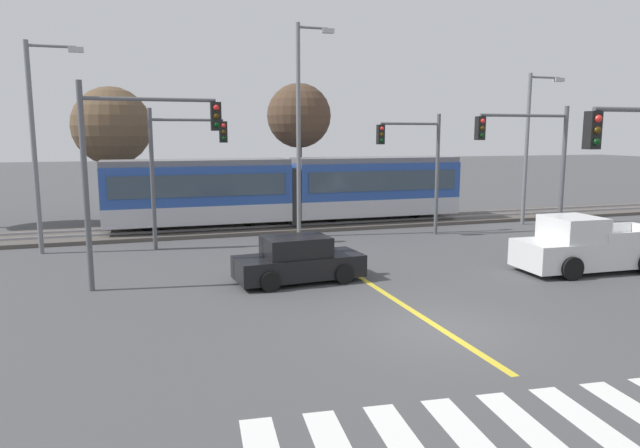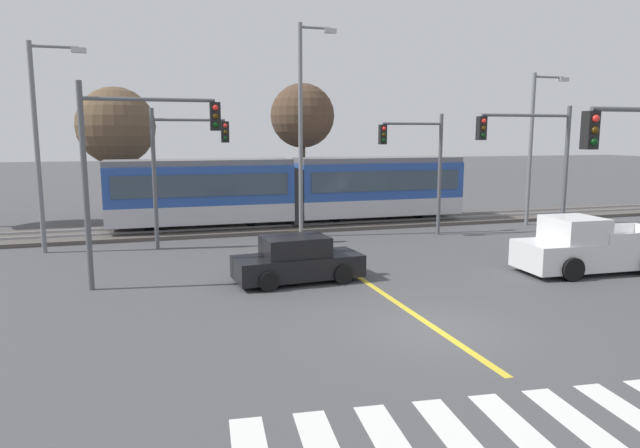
{
  "view_description": "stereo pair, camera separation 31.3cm",
  "coord_description": "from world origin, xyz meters",
  "px_view_note": "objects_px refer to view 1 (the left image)",
  "views": [
    {
      "loc": [
        -7.07,
        -12.09,
        4.83
      ],
      "look_at": [
        -0.82,
        7.44,
        1.6
      ],
      "focal_mm": 32.0,
      "sensor_mm": 36.0,
      "label": 1
    },
    {
      "loc": [
        -6.77,
        -12.19,
        4.83
      ],
      "look_at": [
        -0.82,
        7.44,
        1.6
      ],
      "focal_mm": 32.0,
      "sensor_mm": 36.0,
      "label": 2
    }
  ],
  "objects_px": {
    "traffic_light_mid_right": "(534,156)",
    "bare_tree_west": "(112,126)",
    "bare_tree_east": "(299,116)",
    "sedan_crossing": "(298,261)",
    "traffic_light_far_left": "(178,158)",
    "traffic_light_mid_left": "(132,154)",
    "light_rail_tram": "(290,188)",
    "traffic_light_far_right": "(417,157)",
    "street_lamp_centre": "(301,121)",
    "pickup_truck": "(587,248)",
    "street_lamp_east": "(530,139)",
    "street_lamp_west": "(38,135)"
  },
  "relations": [
    {
      "from": "bare_tree_east",
      "to": "street_lamp_centre",
      "type": "bearing_deg",
      "value": -104.81
    },
    {
      "from": "traffic_light_far_left",
      "to": "street_lamp_centre",
      "type": "distance_m",
      "value": 6.01
    },
    {
      "from": "bare_tree_east",
      "to": "pickup_truck",
      "type": "bearing_deg",
      "value": -69.3
    },
    {
      "from": "traffic_light_mid_right",
      "to": "bare_tree_west",
      "type": "xyz_separation_m",
      "value": [
        -16.41,
        14.68,
        1.28
      ]
    },
    {
      "from": "traffic_light_far_right",
      "to": "street_lamp_centre",
      "type": "distance_m",
      "value": 5.75
    },
    {
      "from": "sedan_crossing",
      "to": "bare_tree_west",
      "type": "xyz_separation_m",
      "value": [
        -6.18,
        16.17,
        4.57
      ]
    },
    {
      "from": "traffic_light_mid_left",
      "to": "street_lamp_east",
      "type": "bearing_deg",
      "value": 19.54
    },
    {
      "from": "street_lamp_west",
      "to": "bare_tree_west",
      "type": "distance_m",
      "value": 9.01
    },
    {
      "from": "light_rail_tram",
      "to": "street_lamp_east",
      "type": "bearing_deg",
      "value": -12.89
    },
    {
      "from": "light_rail_tram",
      "to": "bare_tree_west",
      "type": "bearing_deg",
      "value": 148.89
    },
    {
      "from": "traffic_light_mid_left",
      "to": "bare_tree_west",
      "type": "height_order",
      "value": "bare_tree_west"
    },
    {
      "from": "street_lamp_east",
      "to": "bare_tree_west",
      "type": "relative_size",
      "value": 1.08
    },
    {
      "from": "pickup_truck",
      "to": "sedan_crossing",
      "type": "bearing_deg",
      "value": 170.61
    },
    {
      "from": "traffic_light_far_left",
      "to": "bare_tree_west",
      "type": "xyz_separation_m",
      "value": [
        -2.91,
        9.13,
        1.41
      ]
    },
    {
      "from": "street_lamp_centre",
      "to": "bare_tree_east",
      "type": "relative_size",
      "value": 1.27
    },
    {
      "from": "sedan_crossing",
      "to": "pickup_truck",
      "type": "relative_size",
      "value": 0.79
    },
    {
      "from": "light_rail_tram",
      "to": "street_lamp_centre",
      "type": "bearing_deg",
      "value": -93.9
    },
    {
      "from": "traffic_light_mid_right",
      "to": "light_rail_tram",
      "type": "bearing_deg",
      "value": 129.1
    },
    {
      "from": "bare_tree_east",
      "to": "traffic_light_mid_left",
      "type": "bearing_deg",
      "value": -123.97
    },
    {
      "from": "pickup_truck",
      "to": "traffic_light_far_left",
      "type": "distance_m",
      "value": 16.35
    },
    {
      "from": "street_lamp_centre",
      "to": "bare_tree_west",
      "type": "height_order",
      "value": "street_lamp_centre"
    },
    {
      "from": "sedan_crossing",
      "to": "bare_tree_east",
      "type": "distance_m",
      "value": 15.92
    },
    {
      "from": "sedan_crossing",
      "to": "traffic_light_mid_left",
      "type": "bearing_deg",
      "value": 170.34
    },
    {
      "from": "sedan_crossing",
      "to": "traffic_light_far_left",
      "type": "relative_size",
      "value": 0.73
    },
    {
      "from": "sedan_crossing",
      "to": "pickup_truck",
      "type": "bearing_deg",
      "value": -9.39
    },
    {
      "from": "light_rail_tram",
      "to": "street_lamp_centre",
      "type": "relative_size",
      "value": 1.88
    },
    {
      "from": "traffic_light_mid_right",
      "to": "bare_tree_east",
      "type": "height_order",
      "value": "bare_tree_east"
    },
    {
      "from": "pickup_truck",
      "to": "traffic_light_far_left",
      "type": "height_order",
      "value": "traffic_light_far_left"
    },
    {
      "from": "traffic_light_far_left",
      "to": "street_lamp_east",
      "type": "relative_size",
      "value": 0.74
    },
    {
      "from": "pickup_truck",
      "to": "traffic_light_mid_left",
      "type": "xyz_separation_m",
      "value": [
        -15.29,
        2.55,
        3.38
      ]
    },
    {
      "from": "street_lamp_west",
      "to": "street_lamp_centre",
      "type": "relative_size",
      "value": 0.86
    },
    {
      "from": "traffic_light_mid_right",
      "to": "bare_tree_east",
      "type": "bearing_deg",
      "value": 115.2
    },
    {
      "from": "pickup_truck",
      "to": "traffic_light_mid_right",
      "type": "distance_m",
      "value": 4.47
    },
    {
      "from": "traffic_light_far_left",
      "to": "bare_tree_west",
      "type": "distance_m",
      "value": 9.68
    },
    {
      "from": "street_lamp_east",
      "to": "bare_tree_east",
      "type": "xyz_separation_m",
      "value": [
        -10.96,
        6.48,
        1.3
      ]
    },
    {
      "from": "traffic_light_far_right",
      "to": "traffic_light_mid_right",
      "type": "distance_m",
      "value": 5.79
    },
    {
      "from": "street_lamp_east",
      "to": "street_lamp_west",
      "type": "bearing_deg",
      "value": -178.8
    },
    {
      "from": "street_lamp_west",
      "to": "bare_tree_west",
      "type": "height_order",
      "value": "street_lamp_west"
    },
    {
      "from": "street_lamp_west",
      "to": "traffic_light_far_left",
      "type": "bearing_deg",
      "value": -5.04
    },
    {
      "from": "traffic_light_mid_left",
      "to": "street_lamp_west",
      "type": "relative_size",
      "value": 0.76
    },
    {
      "from": "traffic_light_far_right",
      "to": "bare_tree_west",
      "type": "distance_m",
      "value": 16.9
    },
    {
      "from": "street_lamp_centre",
      "to": "sedan_crossing",
      "type": "bearing_deg",
      "value": -106.69
    },
    {
      "from": "traffic_light_mid_left",
      "to": "traffic_light_far_left",
      "type": "relative_size",
      "value": 1.09
    },
    {
      "from": "bare_tree_west",
      "to": "traffic_light_mid_right",
      "type": "bearing_deg",
      "value": -41.81
    },
    {
      "from": "traffic_light_mid_right",
      "to": "bare_tree_west",
      "type": "relative_size",
      "value": 0.8
    },
    {
      "from": "light_rail_tram",
      "to": "traffic_light_far_left",
      "type": "relative_size",
      "value": 3.13
    },
    {
      "from": "pickup_truck",
      "to": "traffic_light_mid_right",
      "type": "bearing_deg",
      "value": 89.88
    },
    {
      "from": "traffic_light_mid_right",
      "to": "bare_tree_west",
      "type": "bearing_deg",
      "value": 138.19
    },
    {
      "from": "bare_tree_east",
      "to": "bare_tree_west",
      "type": "bearing_deg",
      "value": 170.75
    },
    {
      "from": "street_lamp_centre",
      "to": "light_rail_tram",
      "type": "bearing_deg",
      "value": 86.1
    }
  ]
}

